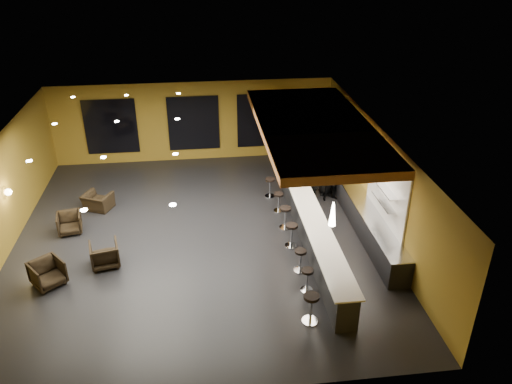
{
  "coord_description": "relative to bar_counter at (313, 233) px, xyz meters",
  "views": [
    {
      "loc": [
        0.19,
        -14.25,
        9.1
      ],
      "look_at": [
        2.0,
        0.5,
        1.3
      ],
      "focal_mm": 35.0,
      "sensor_mm": 36.0,
      "label": 1
    }
  ],
  "objects": [
    {
      "name": "pendant_1",
      "position": [
        0.0,
        0.5,
        1.85
      ],
      "size": [
        0.2,
        0.2,
        0.7
      ],
      "primitive_type": "cone",
      "color": "white",
      "rests_on": "wood_soffit"
    },
    {
      "name": "ceiling",
      "position": [
        -3.65,
        1.0,
        3.05
      ],
      "size": [
        12.0,
        13.0,
        0.1
      ],
      "primitive_type": "cube",
      "color": "black"
    },
    {
      "name": "wood_soffit",
      "position": [
        0.35,
        2.0,
        2.86
      ],
      "size": [
        3.6,
        8.0,
        0.28
      ],
      "primitive_type": "cube",
      "color": "#B76D35",
      "rests_on": "ceiling"
    },
    {
      "name": "bar_stool_4",
      "position": [
        -0.67,
        1.2,
        0.01
      ],
      "size": [
        0.4,
        0.4,
        0.8
      ],
      "rotation": [
        0.0,
        0.0,
        0.16
      ],
      "color": "silver",
      "rests_on": "floor"
    },
    {
      "name": "bar_top",
      "position": [
        0.0,
        0.0,
        0.52
      ],
      "size": [
        0.78,
        8.1,
        0.05
      ],
      "primitive_type": "cube",
      "color": "white",
      "rests_on": "bar_counter"
    },
    {
      "name": "staff_c",
      "position": [
        1.33,
        3.48,
        0.29
      ],
      "size": [
        0.9,
        0.73,
        1.58
      ],
      "primitive_type": "imported",
      "rotation": [
        0.0,
        0.0,
        -0.34
      ],
      "color": "black",
      "rests_on": "floor"
    },
    {
      "name": "armchair_a",
      "position": [
        -8.0,
        -1.03,
        -0.11
      ],
      "size": [
        1.18,
        1.18,
        0.78
      ],
      "primitive_type": "imported",
      "rotation": [
        0.0,
        0.0,
        0.67
      ],
      "color": "black",
      "rests_on": "floor"
    },
    {
      "name": "window_right",
      "position": [
        -0.65,
        7.44,
        1.2
      ],
      "size": [
        2.2,
        0.06,
        2.4
      ],
      "primitive_type": "cube",
      "color": "black",
      "rests_on": "wall_back"
    },
    {
      "name": "bar_stool_2",
      "position": [
        -0.66,
        -1.27,
        -0.03
      ],
      "size": [
        0.37,
        0.37,
        0.73
      ],
      "rotation": [
        0.0,
        0.0,
        -0.13
      ],
      "color": "silver",
      "rests_on": "floor"
    },
    {
      "name": "column",
      "position": [
        0.0,
        4.6,
        1.25
      ],
      "size": [
        0.6,
        0.6,
        3.5
      ],
      "primitive_type": "cube",
      "color": "#A86825",
      "rests_on": "floor"
    },
    {
      "name": "window_center",
      "position": [
        -3.65,
        7.44,
        1.2
      ],
      "size": [
        2.2,
        0.06,
        2.4
      ],
      "primitive_type": "cube",
      "color": "black",
      "rests_on": "wall_back"
    },
    {
      "name": "prep_counter",
      "position": [
        2.0,
        0.5,
        -0.07
      ],
      "size": [
        0.7,
        6.0,
        0.86
      ],
      "primitive_type": "cube",
      "color": "black",
      "rests_on": "floor"
    },
    {
      "name": "bar_counter",
      "position": [
        0.0,
        0.0,
        0.0
      ],
      "size": [
        0.6,
        8.0,
        1.0
      ],
      "primitive_type": "cube",
      "color": "black",
      "rests_on": "floor"
    },
    {
      "name": "armchair_c",
      "position": [
        -7.96,
        1.81,
        -0.14
      ],
      "size": [
        0.9,
        0.91,
        0.71
      ],
      "primitive_type": "imported",
      "rotation": [
        0.0,
        0.0,
        0.19
      ],
      "color": "black",
      "rests_on": "floor"
    },
    {
      "name": "bar_stool_0",
      "position": [
        -0.83,
        -3.48,
        0.05
      ],
      "size": [
        0.44,
        0.44,
        0.86
      ],
      "rotation": [
        0.0,
        0.0,
        0.1
      ],
      "color": "silver",
      "rests_on": "floor"
    },
    {
      "name": "wall_shelf_upper",
      "position": [
        2.17,
        -0.2,
        1.55
      ],
      "size": [
        0.3,
        1.5,
        0.03
      ],
      "primitive_type": "cube",
      "color": "silver",
      "rests_on": "wall_right"
    },
    {
      "name": "floor",
      "position": [
        -3.65,
        1.0,
        -0.55
      ],
      "size": [
        12.0,
        13.0,
        0.1
      ],
      "primitive_type": "cube",
      "color": "black",
      "rests_on": "ground"
    },
    {
      "name": "prep_top",
      "position": [
        2.0,
        0.5,
        0.39
      ],
      "size": [
        0.72,
        6.0,
        0.03
      ],
      "primitive_type": "cube",
      "color": "silver",
      "rests_on": "prep_counter"
    },
    {
      "name": "armchair_d",
      "position": [
        -7.27,
        3.33,
        -0.19
      ],
      "size": [
        1.22,
        1.16,
        0.62
      ],
      "primitive_type": "imported",
      "rotation": [
        0.0,
        0.0,
        2.71
      ],
      "color": "black",
      "rests_on": "floor"
    },
    {
      "name": "bar_stool_5",
      "position": [
        -0.71,
        2.38,
        -0.04
      ],
      "size": [
        0.37,
        0.37,
        0.72
      ],
      "rotation": [
        0.0,
        0.0,
        0.23
      ],
      "color": "silver",
      "rests_on": "floor"
    },
    {
      "name": "staff_a",
      "position": [
        0.54,
        2.92,
        0.4
      ],
      "size": [
        0.76,
        0.63,
        1.8
      ],
      "primitive_type": "imported",
      "rotation": [
        0.0,
        0.0,
        -0.36
      ],
      "color": "black",
      "rests_on": "floor"
    },
    {
      "name": "window_left",
      "position": [
        -7.15,
        7.44,
        1.2
      ],
      "size": [
        2.2,
        0.06,
        2.4
      ],
      "primitive_type": "cube",
      "color": "black",
      "rests_on": "wall_back"
    },
    {
      "name": "wall_back",
      "position": [
        -3.65,
        7.55,
        1.25
      ],
      "size": [
        12.0,
        0.1,
        3.5
      ],
      "primitive_type": "cube",
      "color": "olive",
      "rests_on": "floor"
    },
    {
      "name": "bar_stool_1",
      "position": [
        -0.65,
        -2.21,
        -0.04
      ],
      "size": [
        0.36,
        0.36,
        0.72
      ],
      "rotation": [
        0.0,
        0.0,
        0.2
      ],
      "color": "silver",
      "rests_on": "floor"
    },
    {
      "name": "pendant_2",
      "position": [
        0.0,
        3.0,
        1.85
      ],
      "size": [
        0.2,
        0.2,
        0.7
      ],
      "primitive_type": "cone",
      "color": "white",
      "rests_on": "wood_soffit"
    },
    {
      "name": "wall_front",
      "position": [
        -3.65,
        -5.55,
        1.25
      ],
      "size": [
        12.0,
        0.1,
        3.5
      ],
      "primitive_type": "cube",
      "color": "olive",
      "rests_on": "floor"
    },
    {
      "name": "armchair_b",
      "position": [
        -6.51,
        -0.25,
        -0.11
      ],
      "size": [
        0.99,
        1.0,
        0.77
      ],
      "primitive_type": "imported",
      "rotation": [
        0.0,
        0.0,
        3.36
      ],
      "color": "black",
      "rests_on": "floor"
    },
    {
      "name": "wall_right",
      "position": [
        2.4,
        1.0,
        1.25
      ],
      "size": [
        0.1,
        13.0,
        3.5
      ],
      "primitive_type": "cube",
      "color": "olive",
      "rests_on": "floor"
    },
    {
      "name": "wall_sconce",
      "position": [
        -9.53,
        1.5,
        1.3
      ],
      "size": [
        0.22,
        0.22,
        0.22
      ],
      "primitive_type": "sphere",
      "color": "#FFE5B2",
      "rests_on": "wall_left"
    },
    {
      "name": "pendant_0",
      "position": [
        0.0,
        -2.0,
        1.85
      ],
      "size": [
        0.2,
        0.2,
        0.7
      ],
      "primitive_type": "cone",
      "color": "white",
      "rests_on": "wood_soffit"
    },
    {
      "name": "staff_b",
      "position": [
        1.48,
        2.98,
        0.3
      ],
      "size": [
        0.85,
        0.71,
        1.6
      ],
      "primitive_type": "imported",
      "rotation": [
        0.0,
        0.0,
        0.14
      ],
      "color": "black",
      "rests_on": "floor"
    },
    {
      "name": "bar_stool_3",
      "position": [
        -0.67,
        0.06,
        0.02
      ],
      "size": [
        0.41,
        0.41,
        0.81
      ],
      "rotation": [
        0.0,
        0.0,
        0.1
      ],
      "color": "silver",
      "rests_on": "floor"
    },
    {
      "name": "wall_shelf_lower",
      "position": [
        2.17,
        -0.2,
        1.1
      ],
      "size": [
        0.3,
        1.5,
        0.03
      ],
      "primitive_type": "cube",
      "color": "silver",
      "rests_on": "wall_right"
    },
    {
      "name": "tile_backsplash",
      "position": [
        2.31,
        0.0,
        1.5
      ],
      "size": [
        0.06,
        3.2,
        2.4
      ],
      "primitive_type": "cube",
      "color": "white",
      "rests_on": "wall_right"
    },
    {
      "name": "bar_stool_6",
      "position": [
        -0.86,
        3.54,
        -0.01
      ],
      "size": [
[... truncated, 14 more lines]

